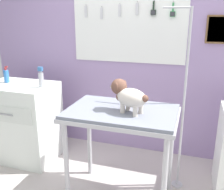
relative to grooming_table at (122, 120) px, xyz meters
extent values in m
cube|color=#9B81B2|center=(-0.06, 1.00, 0.36)|extent=(4.00, 0.06, 2.30)
cube|color=white|center=(-0.20, 0.96, 0.73)|extent=(1.34, 0.02, 0.77)
cylinder|color=gray|center=(-0.72, 0.95, 0.99)|extent=(0.01, 0.02, 0.01)
cube|color=silver|center=(-0.72, 0.94, 0.92)|extent=(0.03, 0.01, 0.13)
cylinder|color=gray|center=(-0.52, 0.95, 0.97)|extent=(0.01, 0.02, 0.01)
cube|color=silver|center=(-0.52, 0.94, 0.90)|extent=(0.03, 0.01, 0.13)
cylinder|color=gray|center=(-0.30, 0.95, 1.01)|extent=(0.01, 0.02, 0.01)
cube|color=silver|center=(-0.30, 0.94, 0.93)|extent=(0.03, 0.01, 0.13)
cylinder|color=gray|center=(-0.10, 0.95, 1.02)|extent=(0.01, 0.02, 0.01)
cube|color=silver|center=(-0.10, 0.94, 0.95)|extent=(0.03, 0.01, 0.13)
cylinder|color=gray|center=(0.08, 0.95, 1.04)|extent=(0.01, 0.02, 0.01)
cylinder|color=black|center=(0.08, 0.94, 0.98)|extent=(0.02, 0.02, 0.09)
cube|color=black|center=(0.08, 0.94, 0.91)|extent=(0.06, 0.02, 0.06)
cube|color=#333338|center=(0.08, 0.92, 0.91)|extent=(0.05, 0.01, 0.05)
cylinder|color=gray|center=(0.29, 0.95, 1.02)|extent=(0.01, 0.02, 0.01)
cylinder|color=#358D50|center=(0.29, 0.94, 0.96)|extent=(0.02, 0.02, 0.09)
cube|color=#358D50|center=(0.29, 0.94, 0.89)|extent=(0.06, 0.02, 0.06)
cube|color=#333338|center=(0.29, 0.92, 0.89)|extent=(0.05, 0.01, 0.05)
cylinder|color=#B7B7BC|center=(-0.42, -0.26, -0.38)|extent=(0.04, 0.04, 0.82)
cylinder|color=#B7B7BC|center=(0.42, -0.26, -0.38)|extent=(0.04, 0.04, 0.82)
cylinder|color=#B7B7BC|center=(-0.42, 0.26, -0.38)|extent=(0.04, 0.04, 0.82)
cylinder|color=#B7B7BC|center=(0.42, 0.26, -0.38)|extent=(0.04, 0.04, 0.82)
cube|color=#B7B7BC|center=(0.00, 0.00, 0.05)|extent=(0.97, 0.64, 0.03)
cube|color=slate|center=(0.00, 0.00, 0.08)|extent=(0.94, 0.62, 0.03)
cylinder|color=#B7B7BC|center=(0.50, 0.34, -0.78)|extent=(0.11, 0.11, 0.01)
cylinder|color=#B7B7BC|center=(0.50, 0.34, 0.08)|extent=(0.02, 0.02, 1.74)
cylinder|color=#B7B7BC|center=(0.38, 0.34, 0.94)|extent=(0.24, 0.02, 0.02)
cylinder|color=silver|center=(0.03, -0.06, 0.14)|extent=(0.04, 0.04, 0.09)
cylinder|color=silver|center=(0.06, 0.01, 0.14)|extent=(0.04, 0.04, 0.09)
cylinder|color=silver|center=(0.14, -0.11, 0.14)|extent=(0.04, 0.04, 0.09)
cylinder|color=silver|center=(0.17, -0.03, 0.14)|extent=(0.04, 0.04, 0.09)
ellipsoid|color=silver|center=(0.10, -0.05, 0.23)|extent=(0.32, 0.26, 0.15)
ellipsoid|color=brown|center=(0.01, -0.01, 0.22)|extent=(0.13, 0.15, 0.08)
sphere|color=brown|center=(-0.02, 0.00, 0.30)|extent=(0.14, 0.14, 0.14)
ellipsoid|color=silver|center=(-0.08, 0.02, 0.29)|extent=(0.08, 0.07, 0.04)
sphere|color=black|center=(-0.10, 0.03, 0.29)|extent=(0.02, 0.02, 0.02)
ellipsoid|color=brown|center=(-0.03, -0.06, 0.31)|extent=(0.05, 0.04, 0.07)
ellipsoid|color=brown|center=(0.01, 0.05, 0.31)|extent=(0.05, 0.04, 0.07)
sphere|color=brown|center=(0.22, -0.09, 0.25)|extent=(0.06, 0.06, 0.06)
cube|color=white|center=(-1.32, 0.35, -0.33)|extent=(0.80, 0.56, 0.91)
cube|color=silver|center=(-1.32, 0.07, -0.13)|extent=(0.70, 0.01, 0.18)
cylinder|color=#99999E|center=(-1.32, 0.06, -0.13)|extent=(0.24, 0.02, 0.02)
cylinder|color=#B3B5BE|center=(-1.00, 0.33, 0.21)|extent=(0.05, 0.05, 0.16)
cylinder|color=#B3B5BE|center=(-1.00, 0.33, 0.30)|extent=(0.02, 0.02, 0.02)
cube|color=teal|center=(-1.00, 0.33, 0.33)|extent=(0.05, 0.03, 0.04)
cylinder|color=#306EBC|center=(-1.50, 0.39, 0.20)|extent=(0.06, 0.06, 0.15)
cylinder|color=red|center=(-1.50, 0.39, 0.29)|extent=(0.03, 0.03, 0.03)
cube|color=red|center=(-1.49, 0.39, 0.31)|extent=(0.03, 0.01, 0.01)
camera|label=1|loc=(0.57, -2.02, 0.87)|focal=41.41mm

